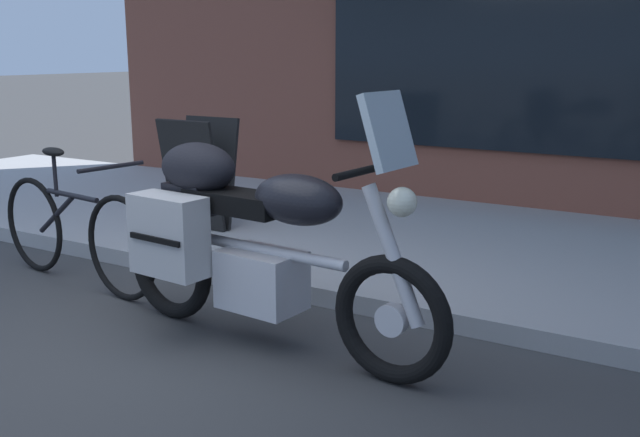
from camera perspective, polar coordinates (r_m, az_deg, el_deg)
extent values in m
plane|color=#3B3B3B|center=(4.09, -19.21, -10.45)|extent=(80.00, 80.00, 0.00)
torus|color=black|center=(3.54, 5.62, -7.88)|extent=(0.65, 0.14, 0.64)
cylinder|color=silver|center=(3.54, 5.62, -7.88)|extent=(0.16, 0.07, 0.16)
torus|color=black|center=(4.46, -11.58, -3.68)|extent=(0.65, 0.14, 0.64)
cylinder|color=silver|center=(4.46, -11.58, -3.68)|extent=(0.16, 0.07, 0.16)
cube|color=silver|center=(3.97, -4.57, -4.77)|extent=(0.46, 0.34, 0.32)
cylinder|color=silver|center=(3.89, -4.05, -2.52)|extent=(0.99, 0.14, 0.06)
ellipsoid|color=black|center=(3.70, -1.74, 1.48)|extent=(0.54, 0.32, 0.26)
cube|color=black|center=(3.97, -6.55, 1.32)|extent=(0.62, 0.29, 0.11)
cube|color=black|center=(4.20, -9.88, 1.57)|extent=(0.30, 0.24, 0.18)
cylinder|color=silver|center=(3.44, 5.74, -2.89)|extent=(0.35, 0.10, 0.67)
cylinder|color=black|center=(3.41, 4.14, 3.90)|extent=(0.09, 0.62, 0.04)
cube|color=silver|center=(3.35, 5.36, 6.82)|extent=(0.18, 0.33, 0.35)
sphere|color=#EAEACC|center=(3.36, 6.43, 1.28)|extent=(0.14, 0.14, 0.14)
cube|color=#B7B7B7|center=(4.04, -11.72, -1.29)|extent=(0.46, 0.24, 0.44)
cube|color=black|center=(3.96, -12.79, -1.62)|extent=(0.37, 0.05, 0.03)
ellipsoid|color=black|center=(4.13, -9.49, 3.94)|extent=(0.50, 0.36, 0.28)
torus|color=black|center=(4.84, -15.25, -2.24)|extent=(0.69, 0.13, 0.69)
torus|color=black|center=(5.68, -21.41, -0.45)|extent=(0.69, 0.13, 0.69)
cylinder|color=black|center=(5.19, -18.80, 1.72)|extent=(0.57, 0.11, 0.04)
cylinder|color=black|center=(5.40, -19.86, 0.31)|extent=(0.44, 0.10, 0.33)
cylinder|color=black|center=(5.33, -19.98, 3.21)|extent=(0.03, 0.03, 0.30)
ellipsoid|color=black|center=(5.31, -20.11, 4.92)|extent=(0.23, 0.13, 0.06)
cylinder|color=black|center=(4.77, -15.97, 3.90)|extent=(0.09, 0.48, 0.03)
cube|color=black|center=(6.07, -10.04, 3.33)|extent=(0.55, 0.19, 0.91)
cube|color=black|center=(6.24, -8.72, 3.63)|extent=(0.55, 0.19, 0.91)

